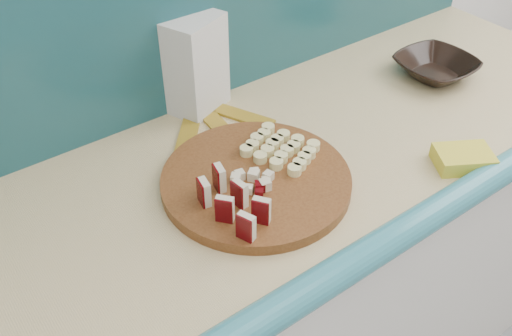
{
  "coord_description": "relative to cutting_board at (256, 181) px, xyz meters",
  "views": [
    {
      "loc": [
        -0.28,
        0.79,
        1.64
      ],
      "look_at": [
        0.21,
        1.46,
        0.95
      ],
      "focal_mm": 40.0,
      "sensor_mm": 36.0,
      "label": 1
    }
  ],
  "objects": [
    {
      "name": "backsplash",
      "position": [
        -0.11,
        0.33,
        0.24
      ],
      "size": [
        2.2,
        0.02,
        0.5
      ],
      "primitive_type": "cube",
      "color": "teal",
      "rests_on": "kitchen_counter"
    },
    {
      "name": "cutting_board",
      "position": [
        0.0,
        0.0,
        0.0
      ],
      "size": [
        0.47,
        0.47,
        0.02
      ],
      "primitive_type": "cylinder",
      "rotation": [
        0.0,
        0.0,
        0.36
      ],
      "color": "#4D2610",
      "rests_on": "kitchen_counter"
    },
    {
      "name": "apple_wedges",
      "position": [
        -0.09,
        -0.05,
        0.04
      ],
      "size": [
        0.08,
        0.17,
        0.05
      ],
      "color": "beige",
      "rests_on": "cutting_board"
    },
    {
      "name": "apple_chunks",
      "position": [
        -0.02,
        -0.01,
        0.02
      ],
      "size": [
        0.06,
        0.06,
        0.02
      ],
      "color": "beige",
      "rests_on": "cutting_board"
    },
    {
      "name": "banana_slices",
      "position": [
        0.08,
        0.03,
        0.02
      ],
      "size": [
        0.15,
        0.16,
        0.02
      ],
      "color": "#E2D68A",
      "rests_on": "cutting_board"
    },
    {
      "name": "brown_bowl",
      "position": [
        0.61,
        0.07,
        0.01
      ],
      "size": [
        0.19,
        0.19,
        0.05
      ],
      "primitive_type": "imported",
      "rotation": [
        0.0,
        0.0,
        -0.01
      ],
      "color": "black",
      "rests_on": "kitchen_counter"
    },
    {
      "name": "flour_bag",
      "position": [
        0.06,
        0.3,
        0.1
      ],
      "size": [
        0.15,
        0.13,
        0.22
      ],
      "primitive_type": "cube",
      "rotation": [
        0.0,
        0.0,
        0.37
      ],
      "color": "silver",
      "rests_on": "kitchen_counter"
    },
    {
      "name": "sponge",
      "position": [
        0.37,
        -0.2,
        0.01
      ],
      "size": [
        0.13,
        0.12,
        0.03
      ],
      "primitive_type": "cube",
      "rotation": [
        0.0,
        0.0,
        -0.53
      ],
      "color": "yellow",
      "rests_on": "kitchen_counter"
    },
    {
      "name": "banana_peel",
      "position": [
        0.05,
        0.23,
        -0.01
      ],
      "size": [
        0.25,
        0.21,
        0.01
      ],
      "rotation": [
        0.0,
        0.0,
        -0.27
      ],
      "color": "#B19022",
      "rests_on": "kitchen_counter"
    }
  ]
}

